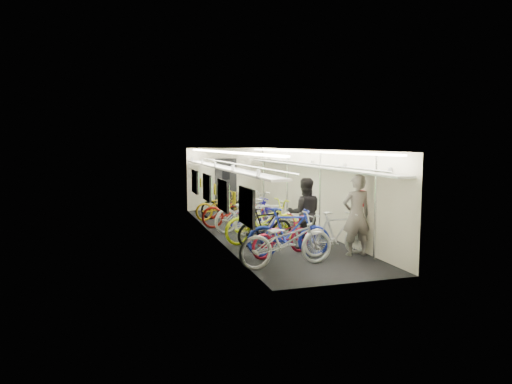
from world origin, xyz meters
TOP-DOWN VIEW (x-y plane):
  - train_car_shell at (-0.36, 0.71)m, footprint 10.00×10.00m
  - bicycle_0 at (-0.70, -3.57)m, footprint 2.17×0.91m
  - bicycle_1 at (-0.38, -2.86)m, footprint 1.97×1.01m
  - bicycle_2 at (-0.48, -2.67)m, footprint 1.84×1.24m
  - bicycle_3 at (-0.49, -1.51)m, footprint 1.66×0.81m
  - bicycle_4 at (-0.47, -1.21)m, footprint 2.22×1.09m
  - bicycle_5 at (-0.16, -0.64)m, footprint 1.87×0.92m
  - bicycle_6 at (-0.45, 0.43)m, footprint 2.31×1.49m
  - bicycle_7 at (-0.17, 0.55)m, footprint 1.71×0.80m
  - bicycle_8 at (-0.65, 1.14)m, footprint 1.99×0.72m
  - bicycle_9 at (-0.58, 2.59)m, footprint 1.73×1.06m
  - bicycle_10 at (-0.72, 2.65)m, footprint 1.89×0.95m
  - bicycle_11 at (0.74, -3.05)m, footprint 1.74×0.56m
  - passenger_near at (1.17, -3.13)m, footprint 0.70×0.47m
  - passenger_mid at (0.31, -2.15)m, footprint 0.99×0.86m
  - backpack at (1.55, -2.91)m, footprint 0.29×0.23m

SIDE VIEW (x-z plane):
  - bicycle_2 at x=-0.48m, z-range 0.00..0.92m
  - bicycle_10 at x=-0.72m, z-range 0.00..0.95m
  - bicycle_3 at x=-0.49m, z-range 0.00..0.96m
  - bicycle_7 at x=-0.17m, z-range 0.00..0.99m
  - bicycle_9 at x=-0.58m, z-range 0.00..1.01m
  - bicycle_11 at x=0.74m, z-range 0.00..1.04m
  - bicycle_8 at x=-0.65m, z-range 0.00..1.04m
  - bicycle_5 at x=-0.16m, z-range 0.00..1.08m
  - bicycle_0 at x=-0.70m, z-range 0.00..1.11m
  - bicycle_4 at x=-0.47m, z-range 0.00..1.12m
  - bicycle_1 at x=-0.38m, z-range 0.00..1.14m
  - bicycle_6 at x=-0.45m, z-range 0.00..1.15m
  - passenger_mid at x=0.31m, z-range 0.00..1.75m
  - passenger_near at x=1.17m, z-range 0.00..1.87m
  - backpack at x=1.55m, z-range 1.09..1.47m
  - train_car_shell at x=-0.36m, z-range -3.34..6.66m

